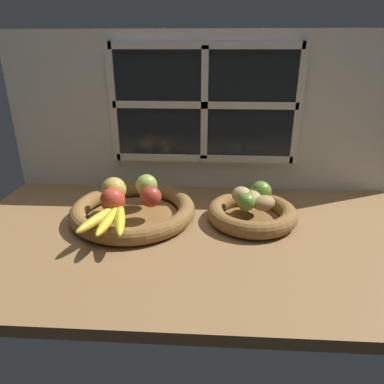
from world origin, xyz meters
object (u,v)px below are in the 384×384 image
at_px(banana_bunch_front, 110,218).
at_px(potato_small, 264,203).
at_px(fruit_bowl_left, 133,211).
at_px(lime_near, 246,202).
at_px(fruit_bowl_right, 252,214).
at_px(potato_oblong, 241,195).
at_px(apple_red_right, 151,197).
at_px(apple_golden_left, 114,190).
at_px(potato_large, 253,199).
at_px(apple_red_front, 113,200).
at_px(potato_back, 257,194).
at_px(lime_far, 261,191).
at_px(apple_green_back, 146,185).

bearing_deg(banana_bunch_front, potato_small, 14.04).
height_order(fruit_bowl_left, lime_near, lime_near).
distance_m(fruit_bowl_right, banana_bunch_front, 0.42).
height_order(fruit_bowl_right, potato_oblong, potato_oblong).
bearing_deg(apple_red_right, apple_golden_left, 163.78).
distance_m(potato_large, lime_near, 0.04).
bearing_deg(potato_oblong, potato_small, -41.42).
xyz_separation_m(apple_golden_left, potato_oblong, (0.39, 0.02, -0.01)).
distance_m(apple_red_front, potato_back, 0.44).
bearing_deg(apple_red_front, apple_red_right, 20.27).
bearing_deg(lime_near, potato_large, 56.31).
bearing_deg(banana_bunch_front, apple_red_front, 98.47).
bearing_deg(fruit_bowl_left, lime_far, 5.08).
bearing_deg(banana_bunch_front, lime_near, 15.04).
bearing_deg(apple_green_back, fruit_bowl_right, -10.34).
xyz_separation_m(apple_green_back, potato_oblong, (0.30, -0.04, -0.01)).
bearing_deg(potato_oblong, fruit_bowl_right, -37.87).
bearing_deg(fruit_bowl_right, apple_red_front, -171.17).
bearing_deg(potato_back, lime_near, -118.98).
height_order(apple_golden_left, lime_near, apple_golden_left).
distance_m(potato_large, lime_far, 0.05).
bearing_deg(apple_green_back, apple_red_front, -121.38).
height_order(fruit_bowl_left, apple_red_front, apple_red_front).
bearing_deg(apple_golden_left, banana_bunch_front, -79.54).
bearing_deg(apple_green_back, potato_small, -13.91).
bearing_deg(fruit_bowl_left, apple_red_front, -123.62).
xyz_separation_m(apple_red_front, potato_oblong, (0.38, 0.09, -0.01)).
bearing_deg(apple_green_back, lime_near, -17.18).
height_order(apple_red_front, potato_back, apple_red_front).
height_order(apple_red_right, apple_green_back, apple_green_back).
relative_size(apple_green_back, apple_golden_left, 0.91).
distance_m(apple_red_front, apple_golden_left, 0.08).
relative_size(apple_red_front, potato_back, 0.90).
bearing_deg(potato_small, apple_red_right, 179.34).
relative_size(apple_red_right, potato_back, 0.80).
bearing_deg(banana_bunch_front, fruit_bowl_left, 76.93).
height_order(apple_red_right, banana_bunch_front, apple_red_right).
height_order(apple_red_front, apple_golden_left, apple_golden_left).
xyz_separation_m(apple_green_back, potato_back, (0.35, -0.02, -0.01)).
height_order(banana_bunch_front, potato_large, potato_large).
distance_m(fruit_bowl_left, potato_back, 0.39).
relative_size(fruit_bowl_right, apple_red_front, 3.80).
bearing_deg(potato_back, lime_far, -27.26).
distance_m(fruit_bowl_left, banana_bunch_front, 0.15).
distance_m(banana_bunch_front, potato_large, 0.42).
height_order(apple_green_back, lime_far, apple_green_back).
xyz_separation_m(fruit_bowl_left, apple_red_front, (-0.04, -0.06, 0.06)).
xyz_separation_m(banana_bunch_front, lime_far, (0.42, 0.17, 0.02)).
height_order(fruit_bowl_left, apple_green_back, apple_green_back).
height_order(fruit_bowl_left, fruit_bowl_right, same).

